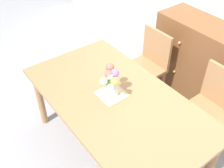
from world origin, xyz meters
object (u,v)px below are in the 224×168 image
object	(u,v)px
dining_table	(116,105)
flower_vase	(111,81)
chair_right	(212,105)
chair_left	(149,62)
dresser	(209,68)

from	to	relation	value
dining_table	flower_vase	bearing A→B (deg)	-175.47
chair_right	dining_table	bearing A→B (deg)	61.61
chair_right	chair_left	bearing A→B (deg)	0.00
dresser	flower_vase	xyz separation A→B (m)	(-0.10, -1.33, 0.40)
chair_right	flower_vase	xyz separation A→B (m)	(-0.51, -0.84, 0.38)
chair_left	dresser	distance (m)	0.70
dresser	flower_vase	world-z (taller)	flower_vase
dresser	chair_right	bearing A→B (deg)	-50.44
chair_left	flower_vase	world-z (taller)	flower_vase
chair_left	chair_right	world-z (taller)	same
chair_right	flower_vase	bearing A→B (deg)	58.63
dresser	dining_table	bearing A→B (deg)	-91.68
dresser	chair_left	bearing A→B (deg)	-134.52
chair_left	chair_right	distance (m)	0.90
chair_left	dresser	world-z (taller)	dresser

